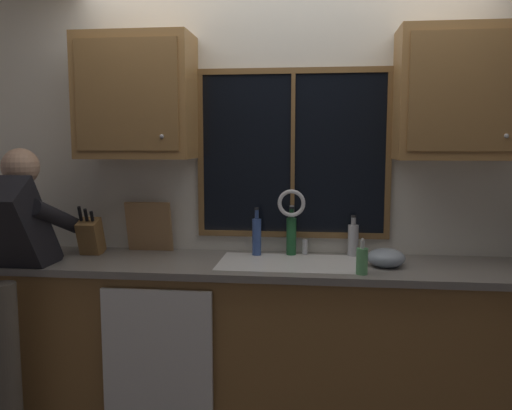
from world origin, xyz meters
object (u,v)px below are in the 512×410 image
knife_block (91,237)px  cutting_board (149,227)px  bottle_green_glass (353,239)px  person_standing (3,261)px  mixing_bowl (386,258)px  bottle_tall_clear (291,235)px  bottle_amber_small (257,236)px  soap_dispenser (362,260)px

knife_block → cutting_board: bearing=23.3°
bottle_green_glass → cutting_board: bearing=-179.8°
person_standing → mixing_bowl: (2.06, 0.29, 0.00)m
bottle_tall_clear → bottle_green_glass: bearing=1.7°
bottle_amber_small → knife_block: bearing=-174.6°
bottle_amber_small → cutting_board: bearing=176.4°
person_standing → soap_dispenser: 1.92m
soap_dispenser → bottle_green_glass: (-0.02, 0.44, 0.03)m
mixing_bowl → bottle_amber_small: bottle_amber_small is taller
person_standing → bottle_tall_clear: (1.53, 0.53, 0.08)m
knife_block → bottle_amber_small: 1.00m
mixing_bowl → bottle_amber_small: 0.77m
knife_block → soap_dispenser: 1.62m
bottle_tall_clear → bottle_amber_small: (-0.21, -0.04, -0.00)m
mixing_bowl → bottle_amber_small: size_ratio=0.72×
bottle_green_glass → bottle_amber_small: 0.58m
bottle_amber_small → bottle_green_glass: bearing=4.7°
person_standing → cutting_board: 0.84m
bottle_green_glass → bottle_tall_clear: (-0.37, -0.01, 0.02)m
bottle_green_glass → bottle_amber_small: size_ratio=0.86×
cutting_board → mixing_bowl: 1.44m
person_standing → knife_block: person_standing is taller
bottle_tall_clear → cutting_board: bearing=179.5°
bottle_tall_clear → soap_dispenser: bearing=-47.9°
person_standing → cutting_board: bearing=39.6°
soap_dispenser → bottle_amber_small: (-0.59, 0.39, 0.05)m
soap_dispenser → cutting_board: bearing=161.1°
soap_dispenser → bottle_green_glass: bearing=92.3°
person_standing → mixing_bowl: size_ratio=7.55×
mixing_bowl → cutting_board: bearing=170.3°
mixing_bowl → bottle_tall_clear: (-0.53, 0.23, 0.07)m
cutting_board → soap_dispenser: (1.27, -0.43, -0.08)m
soap_dispenser → bottle_amber_small: size_ratio=0.66×
mixing_bowl → bottle_amber_small: (-0.74, 0.20, 0.07)m
bottle_tall_clear → mixing_bowl: bearing=-23.7°
person_standing → soap_dispenser: person_standing is taller
cutting_board → mixing_bowl: (1.41, -0.24, -0.11)m
cutting_board → mixing_bowl: cutting_board is taller
cutting_board → soap_dispenser: bearing=-18.9°
soap_dispenser → bottle_tall_clear: size_ratio=0.65×
person_standing → soap_dispenser: (1.91, 0.10, 0.03)m
knife_block → cutting_board: (0.32, 0.14, 0.05)m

